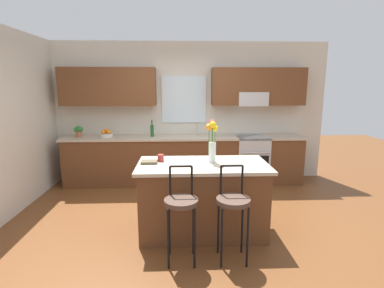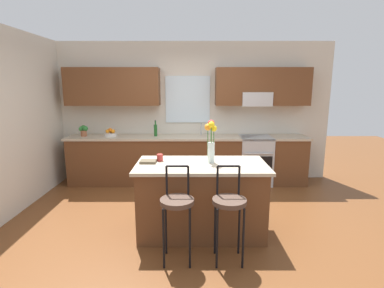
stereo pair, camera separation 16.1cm
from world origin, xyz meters
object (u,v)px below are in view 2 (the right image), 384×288
at_px(oven_range, 254,160).
at_px(bar_stool_near, 176,206).
at_px(bar_stool_middle, 228,205).
at_px(cookbook, 147,162).
at_px(kitchen_island, 200,198).
at_px(mug_ceramic, 159,158).
at_px(potted_plant_small, 82,130).
at_px(bottle_olive_oil, 154,130).
at_px(fruit_bowl_oranges, 109,134).
at_px(flower_vase, 210,139).

distance_m(oven_range, bar_stool_near, 2.94).
xyz_separation_m(bar_stool_middle, cookbook, (-0.94, 0.67, 0.30)).
bearing_deg(kitchen_island, mug_ceramic, 166.10).
relative_size(bar_stool_near, cookbook, 5.21).
bearing_deg(kitchen_island, potted_plant_small, 137.66).
xyz_separation_m(bottle_olive_oil, potted_plant_small, (-1.37, 0.00, -0.00)).
relative_size(cookbook, fruit_bowl_oranges, 0.83).
bearing_deg(fruit_bowl_oranges, flower_vase, -47.22).
relative_size(cookbook, potted_plant_small, 0.94).
bearing_deg(bar_stool_middle, oven_range, 72.46).
distance_m(oven_range, flower_vase, 2.28).
distance_m(kitchen_island, potted_plant_small, 3.01).
height_order(bar_stool_near, cookbook, bar_stool_near).
bearing_deg(flower_vase, bar_stool_near, -119.83).
distance_m(oven_range, fruit_bowl_oranges, 2.82).
xyz_separation_m(fruit_bowl_oranges, bottle_olive_oil, (0.86, -0.00, 0.07)).
bearing_deg(cookbook, mug_ceramic, 33.86).
bearing_deg(potted_plant_small, bar_stool_near, -53.91).
relative_size(bar_stool_middle, mug_ceramic, 11.58).
distance_m(bar_stool_near, bar_stool_middle, 0.55).
bearing_deg(fruit_bowl_oranges, bottle_olive_oil, -0.29).
distance_m(cookbook, fruit_bowl_oranges, 2.20).
bearing_deg(bar_stool_near, flower_vase, 60.17).
xyz_separation_m(bar_stool_middle, potted_plant_small, (-2.46, 2.62, 0.40)).
bearing_deg(flower_vase, oven_range, 62.92).
bearing_deg(cookbook, bar_stool_near, -59.51).
distance_m(bar_stool_middle, fruit_bowl_oranges, 3.29).
height_order(bar_stool_middle, mug_ceramic, bar_stool_middle).
height_order(oven_range, bar_stool_middle, bar_stool_middle).
height_order(kitchen_island, bar_stool_near, bar_stool_near).
distance_m(bar_stool_middle, potted_plant_small, 3.62).
xyz_separation_m(mug_ceramic, potted_plant_small, (-1.65, 1.86, 0.07)).
relative_size(bar_stool_middle, potted_plant_small, 4.89).
bearing_deg(bar_stool_middle, bottle_olive_oil, 112.52).
distance_m(flower_vase, cookbook, 0.84).
relative_size(oven_range, bar_stool_near, 0.88).
height_order(cookbook, potted_plant_small, potted_plant_small).
height_order(flower_vase, bottle_olive_oil, flower_vase).
distance_m(bottle_olive_oil, potted_plant_small, 1.37).
bearing_deg(bottle_olive_oil, kitchen_island, -67.82).
distance_m(bar_stool_near, potted_plant_small, 3.27).
bearing_deg(bar_stool_near, fruit_bowl_oranges, 118.07).
bearing_deg(mug_ceramic, bottle_olive_oil, 98.57).
xyz_separation_m(oven_range, mug_ceramic, (-1.63, -1.84, 0.51)).
xyz_separation_m(fruit_bowl_oranges, potted_plant_small, (-0.51, -0.00, 0.07)).
xyz_separation_m(bar_stool_near, bar_stool_middle, (0.55, 0.00, 0.00)).
distance_m(oven_range, potted_plant_small, 3.33).
bearing_deg(kitchen_island, flower_vase, 25.49).
bearing_deg(flower_vase, mug_ceramic, 173.43).
height_order(bar_stool_middle, cookbook, bar_stool_middle).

